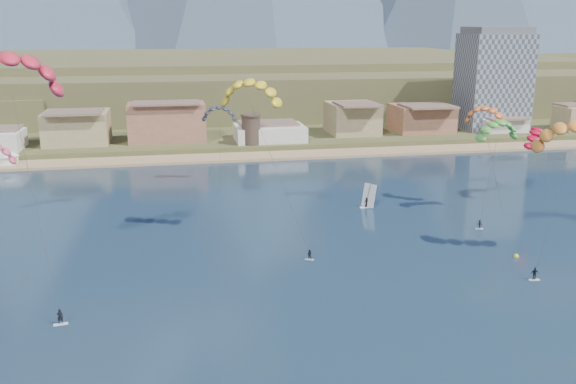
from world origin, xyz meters
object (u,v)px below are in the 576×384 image
Objects in this scene: kitesurfer_orange at (573,132)px; buoy at (516,256)px; kitesurfer_red at (9,68)px; kitesurfer_yellow at (251,89)px; kitesurfer_green at (498,128)px; watchtower at (251,129)px; apartment_tower at (493,79)px; windsurfer at (368,200)px.

kitesurfer_orange is 20.41m from buoy.
kitesurfer_red is 1.17× the size of kitesurfer_yellow.
kitesurfer_red is at bearing -165.80° from kitesurfer_green.
buoy is at bearing -71.97° from watchtower.
kitesurfer_green is at bearing 6.02° from kitesurfer_yellow.
buoy is at bearing 179.48° from kitesurfer_orange.
kitesurfer_green is (0.60, 22.59, -2.96)m from kitesurfer_orange.
kitesurfer_yellow is at bearing -135.93° from apartment_tower.
kitesurfer_yellow is 6.14× the size of windsurfer.
apartment_tower is 1.12× the size of kitesurfer_yellow.
buoy is at bearing -109.02° from kitesurfer_green.
kitesurfer_orange is at bearing -21.21° from kitesurfer_yellow.
buoy is (71.01, -2.59, -29.22)m from kitesurfer_red.
kitesurfer_red is (-121.71, -101.40, 11.54)m from apartment_tower.
apartment_tower is at bearing 48.64° from windsurfer.
watchtower is (-80.00, -14.00, -11.45)m from apartment_tower.
buoy is at bearing -115.99° from apartment_tower.
kitesurfer_orange reaches higher than buoy.
watchtower is 1.84× the size of windsurfer.
watchtower is 0.26× the size of kitesurfer_red.
apartment_tower is at bearing 64.01° from buoy.
apartment_tower reaches higher than watchtower.
apartment_tower reaches higher than kitesurfer_green.
apartment_tower reaches higher than kitesurfer_orange.
apartment_tower reaches higher than buoy.
apartment_tower is at bearing 62.21° from kitesurfer_green.
windsurfer is 33.43m from buoy.
kitesurfer_green is at bearing 70.98° from buoy.
kitesurfer_yellow is 1.22× the size of kitesurfer_orange.
windsurfer is at bearing 115.28° from buoy.
windsurfer is (56.75, 27.61, -27.87)m from kitesurfer_red.
apartment_tower is 158.83m from kitesurfer_red.
kitesurfer_red is at bearing -154.05° from windsurfer.
kitesurfer_green is 28.79m from buoy.
watchtower is 0.37× the size of kitesurfer_orange.
kitesurfer_yellow is at bearing 155.36° from buoy.
watchtower is 0.30× the size of kitesurfer_yellow.
windsurfer is at bearing 27.42° from kitesurfer_yellow.
kitesurfer_yellow reaches higher than kitesurfer_orange.
apartment_tower reaches higher than kitesurfer_red.
watchtower is 0.44× the size of kitesurfer_green.
kitesurfer_yellow is at bearing 24.83° from kitesurfer_red.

